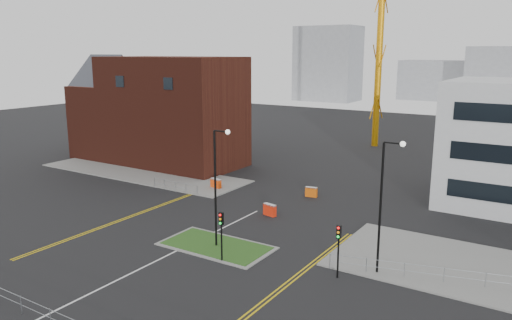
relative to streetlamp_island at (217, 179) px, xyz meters
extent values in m
plane|color=black|center=(-2.22, -8.00, -5.41)|extent=(200.00, 200.00, 0.00)
cube|color=slate|center=(-22.22, 14.00, -5.35)|extent=(28.00, 8.00, 0.12)
cube|color=slate|center=(-0.22, 0.00, -5.37)|extent=(8.60, 4.60, 0.08)
cube|color=#1E4C19|center=(-0.22, 0.00, -5.35)|extent=(8.00, 4.00, 0.12)
cube|color=#481B12|center=(-22.22, 20.00, 1.59)|extent=(18.00, 10.00, 14.00)
cube|color=black|center=(-26.22, 14.98, 5.59)|extent=(1.40, 0.10, 1.40)
cube|color=black|center=(-18.22, 14.98, 5.59)|extent=(1.40, 0.10, 1.40)
cube|color=#481B12|center=(-34.22, 20.00, -0.41)|extent=(6.00, 10.00, 10.00)
cube|color=#2D3038|center=(-34.22, 20.00, 4.59)|extent=(6.40, 8.49, 8.49)
cylinder|color=orange|center=(-4.22, 47.00, 12.69)|extent=(1.00, 1.00, 36.21)
cylinder|color=black|center=(-0.22, 0.00, -0.91)|extent=(0.16, 0.16, 9.00)
cylinder|color=black|center=(0.38, 0.00, 3.59)|extent=(1.20, 0.10, 0.10)
sphere|color=silver|center=(0.98, 0.00, 3.59)|extent=(0.36, 0.36, 0.36)
cylinder|color=black|center=(11.78, 2.00, -0.91)|extent=(0.16, 0.16, 9.00)
cylinder|color=black|center=(12.38, 2.00, 3.59)|extent=(1.20, 0.10, 0.10)
sphere|color=silver|center=(12.98, 2.00, 3.59)|extent=(0.36, 0.36, 0.36)
cylinder|color=black|center=(1.78, -2.00, -3.91)|extent=(0.12, 0.12, 3.00)
cube|color=black|center=(1.78, -2.00, -2.21)|extent=(0.28, 0.22, 0.90)
sphere|color=red|center=(1.78, -2.13, -1.91)|extent=(0.18, 0.18, 0.18)
sphere|color=orange|center=(1.78, -2.13, -2.21)|extent=(0.18, 0.18, 0.18)
sphere|color=#0CCC33|center=(1.78, -2.13, -2.51)|extent=(0.18, 0.18, 0.18)
cylinder|color=black|center=(9.78, 0.00, -3.91)|extent=(0.12, 0.12, 3.00)
cube|color=black|center=(9.78, 0.00, -2.21)|extent=(0.28, 0.22, 0.90)
sphere|color=red|center=(9.78, -0.13, -1.91)|extent=(0.18, 0.18, 0.18)
sphere|color=orange|center=(9.78, -0.13, -2.21)|extent=(0.18, 0.18, 0.18)
sphere|color=#0CCC33|center=(9.78, -0.13, -2.51)|extent=(0.18, 0.18, 0.18)
cylinder|color=gray|center=(-2.22, -14.00, -4.36)|extent=(24.00, 0.04, 0.04)
cylinder|color=gray|center=(-2.22, -14.00, -4.86)|extent=(24.00, 0.04, 0.04)
cylinder|color=gray|center=(-13.22, 10.00, -4.36)|extent=(6.00, 0.04, 0.04)
cylinder|color=gray|center=(-13.22, 10.00, -4.86)|extent=(6.00, 0.04, 0.04)
cylinder|color=gray|center=(-16.22, 10.00, -4.86)|extent=(0.05, 0.05, 1.10)
cylinder|color=gray|center=(-10.22, 10.00, -4.86)|extent=(0.05, 0.05, 1.10)
cylinder|color=gray|center=(18.28, 3.50, -4.36)|extent=(19.01, 5.04, 0.04)
cylinder|color=gray|center=(18.28, 3.50, -4.86)|extent=(19.01, 5.04, 0.04)
cylinder|color=gray|center=(8.78, 1.00, -4.86)|extent=(0.05, 0.05, 1.10)
cube|color=silver|center=(-2.22, -6.00, -5.41)|extent=(0.15, 30.00, 0.01)
cube|color=gold|center=(-11.22, 2.00, -5.41)|extent=(0.12, 24.00, 0.01)
cube|color=gold|center=(-10.92, 2.00, -5.41)|extent=(0.12, 24.00, 0.01)
cube|color=gold|center=(7.28, -2.00, -5.41)|extent=(0.12, 20.00, 0.01)
cube|color=gold|center=(7.58, -2.00, -5.41)|extent=(0.12, 20.00, 0.01)
cube|color=gray|center=(-42.22, 112.00, 5.59)|extent=(18.00, 12.00, 22.00)
cube|color=gray|center=(-10.22, 132.00, 0.59)|extent=(30.00, 12.00, 12.00)
cube|color=#EC450D|center=(-10.22, 13.22, -4.86)|extent=(1.38, 0.66, 1.10)
cube|color=silver|center=(-10.22, 13.22, -4.36)|extent=(1.38, 0.66, 0.13)
cube|color=red|center=(-0.57, 8.55, -4.88)|extent=(1.34, 0.69, 1.07)
cube|color=silver|center=(-0.57, 8.55, -4.40)|extent=(1.34, 0.69, 0.13)
cube|color=#E65C0C|center=(-0.05, 16.00, -4.91)|extent=(1.27, 0.62, 1.02)
cube|color=silver|center=(-0.05, 16.00, -4.45)|extent=(1.27, 0.62, 0.12)
camera|label=1|loc=(21.66, -28.70, 9.23)|focal=35.00mm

